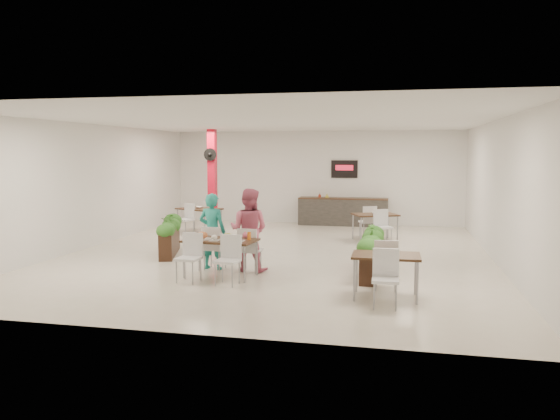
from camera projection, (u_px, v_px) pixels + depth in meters
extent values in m
plane|color=beige|center=(278.00, 254.00, 13.27)|extent=(12.00, 12.00, 0.00)
cube|color=white|center=(316.00, 178.00, 18.93)|extent=(10.00, 0.10, 3.20)
cube|color=white|center=(179.00, 217.00, 7.28)|extent=(10.00, 0.10, 3.20)
cube|color=white|center=(90.00, 186.00, 14.18)|extent=(0.10, 12.00, 3.20)
cube|color=white|center=(498.00, 192.00, 12.03)|extent=(0.10, 12.00, 3.20)
cube|color=white|center=(278.00, 121.00, 12.94)|extent=(10.00, 12.00, 0.04)
cube|color=red|center=(212.00, 180.00, 17.44)|extent=(0.25, 0.25, 3.20)
cylinder|color=black|center=(210.00, 155.00, 17.18)|extent=(0.40, 0.06, 0.40)
sphere|color=black|center=(210.00, 155.00, 17.14)|extent=(0.12, 0.12, 0.12)
cube|color=#282624|center=(343.00, 212.00, 18.50)|extent=(3.00, 0.60, 0.90)
cube|color=#321E10|center=(343.00, 198.00, 18.45)|extent=(3.00, 0.62, 0.04)
cube|color=black|center=(344.00, 169.00, 18.65)|extent=(0.90, 0.04, 0.60)
cube|color=red|center=(344.00, 168.00, 18.61)|extent=(0.60, 0.02, 0.18)
imported|color=#9B2F19|center=(320.00, 195.00, 18.61)|extent=(0.09, 0.09, 0.19)
imported|color=gold|center=(327.00, 195.00, 18.56)|extent=(0.13, 0.13, 0.17)
cube|color=#321E10|center=(220.00, 240.00, 10.79)|extent=(1.47, 0.93, 0.04)
cylinder|color=gray|center=(184.00, 260.00, 10.70)|extent=(0.04, 0.04, 0.71)
cylinder|color=gray|center=(244.00, 264.00, 10.31)|extent=(0.04, 0.04, 0.71)
cylinder|color=gray|center=(199.00, 254.00, 11.35)|extent=(0.04, 0.04, 0.71)
cylinder|color=gray|center=(257.00, 258.00, 10.96)|extent=(0.04, 0.04, 0.71)
cube|color=white|center=(215.00, 248.00, 11.51)|extent=(0.46, 0.46, 0.05)
cube|color=white|center=(211.00, 238.00, 11.30)|extent=(0.42, 0.08, 0.45)
cylinder|color=gray|center=(226.00, 258.00, 11.64)|extent=(0.02, 0.02, 0.43)
cylinder|color=gray|center=(211.00, 257.00, 11.75)|extent=(0.02, 0.02, 0.43)
cylinder|color=gray|center=(219.00, 261.00, 11.32)|extent=(0.02, 0.02, 0.43)
cylinder|color=gray|center=(204.00, 260.00, 11.43)|extent=(0.02, 0.02, 0.43)
cube|color=white|center=(250.00, 250.00, 11.27)|extent=(0.46, 0.46, 0.05)
cube|color=white|center=(247.00, 240.00, 11.06)|extent=(0.42, 0.08, 0.45)
cylinder|color=gray|center=(261.00, 260.00, 11.40)|extent=(0.02, 0.02, 0.43)
cylinder|color=gray|center=(246.00, 259.00, 11.50)|extent=(0.02, 0.02, 0.43)
cylinder|color=gray|center=(255.00, 264.00, 11.08)|extent=(0.02, 0.02, 0.43)
cylinder|color=gray|center=(240.00, 263.00, 11.18)|extent=(0.02, 0.02, 0.43)
cube|color=white|center=(188.00, 259.00, 10.37)|extent=(0.46, 0.46, 0.05)
cube|color=white|center=(193.00, 244.00, 10.53)|extent=(0.42, 0.08, 0.45)
cylinder|color=gray|center=(176.00, 272.00, 10.29)|extent=(0.02, 0.02, 0.43)
cylinder|color=gray|center=(193.00, 273.00, 10.19)|extent=(0.02, 0.02, 0.43)
cylinder|color=gray|center=(185.00, 268.00, 10.61)|extent=(0.02, 0.02, 0.43)
cylinder|color=gray|center=(201.00, 270.00, 10.51)|extent=(0.02, 0.02, 0.43)
cube|color=white|center=(227.00, 261.00, 10.13)|extent=(0.46, 0.46, 0.05)
cube|color=white|center=(231.00, 246.00, 10.28)|extent=(0.42, 0.08, 0.45)
cylinder|color=gray|center=(215.00, 275.00, 10.05)|extent=(0.02, 0.02, 0.43)
cylinder|color=gray|center=(232.00, 276.00, 9.94)|extent=(0.02, 0.02, 0.43)
cylinder|color=gray|center=(223.00, 271.00, 10.37)|extent=(0.02, 0.02, 0.43)
cylinder|color=gray|center=(239.00, 272.00, 10.26)|extent=(0.02, 0.02, 0.43)
cube|color=white|center=(202.00, 239.00, 10.80)|extent=(0.33, 0.33, 0.01)
ellipsoid|color=#A25328|center=(202.00, 235.00, 10.79)|extent=(0.22, 0.22, 0.13)
cube|color=white|center=(228.00, 238.00, 10.87)|extent=(0.28, 0.28, 0.01)
ellipsoid|color=orange|center=(228.00, 235.00, 10.86)|extent=(0.18, 0.18, 0.11)
cube|color=white|center=(237.00, 241.00, 10.55)|extent=(0.28, 0.28, 0.01)
ellipsoid|color=#521F10|center=(237.00, 238.00, 10.55)|extent=(0.16, 0.16, 0.10)
cube|color=white|center=(214.00, 240.00, 10.63)|extent=(0.20, 0.20, 0.01)
ellipsoid|color=white|center=(214.00, 238.00, 10.63)|extent=(0.12, 0.12, 0.07)
cylinder|color=orange|center=(249.00, 236.00, 10.75)|extent=(0.07, 0.07, 0.15)
imported|color=#553324|center=(198.00, 235.00, 11.05)|extent=(0.12, 0.12, 0.10)
imported|color=teal|center=(212.00, 231.00, 11.50)|extent=(0.62, 0.44, 1.62)
imported|color=#D65F7D|center=(249.00, 230.00, 11.32)|extent=(0.90, 0.73, 1.73)
cube|color=black|center=(170.00, 242.00, 13.18)|extent=(0.81, 1.81, 0.60)
ellipsoid|color=#18561B|center=(165.00, 229.00, 12.40)|extent=(0.40, 0.40, 0.32)
ellipsoid|color=#18561B|center=(167.00, 227.00, 12.77)|extent=(0.40, 0.40, 0.32)
ellipsoid|color=#18561B|center=(169.00, 225.00, 13.14)|extent=(0.40, 0.40, 0.32)
ellipsoid|color=#18561B|center=(171.00, 223.00, 13.51)|extent=(0.40, 0.40, 0.32)
ellipsoid|color=#18561B|center=(173.00, 221.00, 13.88)|extent=(0.40, 0.40, 0.32)
imported|color=#18561B|center=(169.00, 222.00, 13.13)|extent=(0.35, 0.30, 0.39)
cube|color=black|center=(371.00, 260.00, 10.91)|extent=(0.35, 1.89, 0.63)
ellipsoid|color=#18561B|center=(369.00, 245.00, 10.10)|extent=(0.40, 0.40, 0.32)
ellipsoid|color=#18561B|center=(370.00, 242.00, 10.48)|extent=(0.40, 0.40, 0.32)
ellipsoid|color=#18561B|center=(372.00, 239.00, 10.86)|extent=(0.40, 0.40, 0.32)
ellipsoid|color=#18561B|center=(373.00, 236.00, 11.24)|extent=(0.40, 0.40, 0.32)
ellipsoid|color=#18561B|center=(374.00, 233.00, 11.63)|extent=(0.40, 0.40, 0.32)
imported|color=#18561B|center=(372.00, 235.00, 10.85)|extent=(0.23, 0.23, 0.41)
cube|color=#321E10|center=(199.00, 209.00, 16.88)|extent=(1.51, 1.29, 0.04)
cylinder|color=gray|center=(178.00, 221.00, 16.96)|extent=(0.04, 0.04, 0.71)
cylinder|color=gray|center=(205.00, 223.00, 16.29)|extent=(0.04, 0.04, 0.71)
cylinder|color=gray|center=(194.00, 218.00, 17.55)|extent=(0.04, 0.04, 0.71)
cylinder|color=gray|center=(221.00, 221.00, 16.88)|extent=(0.04, 0.04, 0.71)
cube|color=white|center=(213.00, 216.00, 17.39)|extent=(0.55, 0.55, 0.05)
cube|color=white|center=(208.00, 209.00, 17.21)|extent=(0.40, 0.20, 0.45)
cylinder|color=gray|center=(220.00, 223.00, 17.46)|extent=(0.02, 0.02, 0.43)
cylinder|color=gray|center=(212.00, 222.00, 17.65)|extent=(0.02, 0.02, 0.43)
cylinder|color=gray|center=(213.00, 224.00, 17.18)|extent=(0.02, 0.02, 0.43)
cylinder|color=gray|center=(205.00, 223.00, 17.38)|extent=(0.02, 0.02, 0.43)
cube|color=white|center=(185.00, 220.00, 16.42)|extent=(0.55, 0.55, 0.05)
cube|color=white|center=(190.00, 211.00, 16.55)|extent=(0.40, 0.20, 0.45)
cylinder|color=gray|center=(177.00, 228.00, 16.41)|extent=(0.02, 0.02, 0.43)
cylinder|color=gray|center=(185.00, 228.00, 16.21)|extent=(0.02, 0.02, 0.43)
cylinder|color=gray|center=(186.00, 226.00, 16.69)|extent=(0.02, 0.02, 0.43)
cylinder|color=gray|center=(194.00, 227.00, 16.49)|extent=(0.02, 0.02, 0.43)
imported|color=white|center=(199.00, 207.00, 16.88)|extent=(0.22, 0.22, 0.05)
cube|color=#321E10|center=(375.00, 215.00, 15.28)|extent=(1.40, 1.20, 0.04)
cylinder|color=gray|center=(361.00, 230.00, 14.89)|extent=(0.04, 0.04, 0.71)
cylinder|color=gray|center=(397.00, 229.00, 15.10)|extent=(0.04, 0.04, 0.71)
cylinder|color=gray|center=(353.00, 227.00, 15.54)|extent=(0.04, 0.04, 0.71)
cylinder|color=gray|center=(388.00, 226.00, 15.75)|extent=(0.04, 0.04, 0.71)
cube|color=white|center=(367.00, 222.00, 15.90)|extent=(0.55, 0.55, 0.05)
cube|color=white|center=(370.00, 214.00, 15.69)|extent=(0.40, 0.21, 0.45)
cylinder|color=gray|center=(371.00, 229.00, 16.12)|extent=(0.02, 0.02, 0.43)
cylinder|color=gray|center=(360.00, 229.00, 16.05)|extent=(0.02, 0.02, 0.43)
cylinder|color=gray|center=(375.00, 231.00, 15.79)|extent=(0.02, 0.02, 0.43)
cylinder|color=gray|center=(364.00, 231.00, 15.72)|extent=(0.02, 0.02, 0.43)
cube|color=white|center=(383.00, 227.00, 14.73)|extent=(0.55, 0.55, 0.05)
cube|color=white|center=(381.00, 217.00, 14.89)|extent=(0.40, 0.21, 0.45)
cylinder|color=gray|center=(379.00, 237.00, 14.55)|extent=(0.02, 0.02, 0.43)
cylinder|color=gray|center=(391.00, 237.00, 14.62)|extent=(0.02, 0.02, 0.43)
cylinder|color=gray|center=(375.00, 235.00, 14.88)|extent=(0.02, 0.02, 0.43)
cylinder|color=gray|center=(386.00, 235.00, 14.95)|extent=(0.02, 0.02, 0.43)
imported|color=white|center=(375.00, 213.00, 15.28)|extent=(0.22, 0.22, 0.05)
cube|color=#321E10|center=(386.00, 256.00, 9.19)|extent=(1.15, 0.78, 0.04)
cylinder|color=gray|center=(354.00, 280.00, 9.02)|extent=(0.04, 0.04, 0.71)
cylinder|color=gray|center=(417.00, 283.00, 8.82)|extent=(0.04, 0.04, 0.71)
cylinder|color=gray|center=(357.00, 272.00, 9.64)|extent=(0.04, 0.04, 0.71)
cylinder|color=gray|center=(415.00, 275.00, 9.44)|extent=(0.04, 0.04, 0.71)
cube|color=white|center=(386.00, 265.00, 9.81)|extent=(0.43, 0.43, 0.05)
cube|color=white|center=(386.00, 253.00, 9.59)|extent=(0.42, 0.05, 0.45)
cylinder|color=gray|center=(395.00, 276.00, 9.96)|extent=(0.02, 0.02, 0.43)
cylinder|color=gray|center=(376.00, 275.00, 10.03)|extent=(0.02, 0.02, 0.43)
cylinder|color=gray|center=(395.00, 280.00, 9.63)|extent=(0.02, 0.02, 0.43)
cylinder|color=gray|center=(376.00, 279.00, 9.70)|extent=(0.02, 0.02, 0.43)
cube|color=white|center=(385.00, 280.00, 8.64)|extent=(0.43, 0.43, 0.05)
cube|color=white|center=(386.00, 262.00, 8.79)|extent=(0.42, 0.05, 0.45)
cylinder|color=gray|center=(374.00, 297.00, 8.53)|extent=(0.02, 0.02, 0.43)
cylinder|color=gray|center=(396.00, 298.00, 8.46)|extent=(0.02, 0.02, 0.43)
cylinder|color=gray|center=(375.00, 291.00, 8.86)|extent=(0.02, 0.02, 0.43)
cylinder|color=gray|center=(396.00, 292.00, 8.79)|extent=(0.02, 0.02, 0.43)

